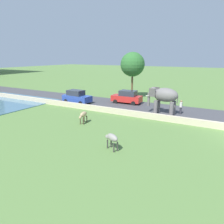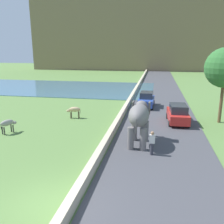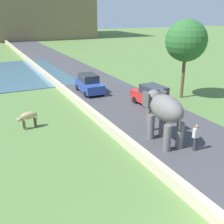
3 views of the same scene
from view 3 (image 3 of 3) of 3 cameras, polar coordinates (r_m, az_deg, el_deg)
road_surface at (r=27.87m, az=-1.94°, el=4.60°), size 7.00×120.00×0.06m
barrier_wall at (r=24.70m, az=-8.11°, el=3.03°), size 0.40×110.00×0.62m
elephant at (r=16.37m, az=10.62°, el=0.32°), size 1.51×3.49×2.99m
person_beside_elephant at (r=16.16m, az=16.84°, el=-4.96°), size 0.36×0.22×1.63m
car_blue at (r=26.74m, az=-4.73°, el=5.79°), size 1.92×4.07×1.80m
car_red at (r=22.95m, az=8.28°, el=3.23°), size 1.93×4.07×1.80m
cow_tan at (r=19.35m, az=-16.86°, el=-0.88°), size 1.42×0.62×1.15m
tree_near at (r=25.27m, az=14.99°, el=13.94°), size 3.58×3.58×6.86m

